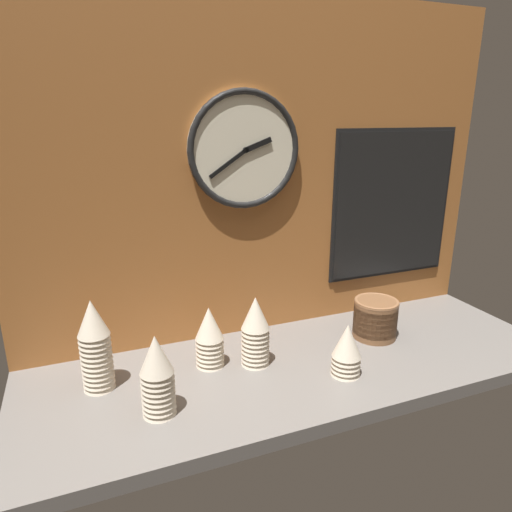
# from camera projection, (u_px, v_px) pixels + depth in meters

# --- Properties ---
(ground_plane) EXTENTS (1.60, 0.56, 0.04)m
(ground_plane) POSITION_uv_depth(u_px,v_px,m) (300.00, 367.00, 1.36)
(ground_plane) COLOR slate
(wall_tiled_back) EXTENTS (1.60, 0.03, 1.05)m
(wall_tiled_back) POSITION_uv_depth(u_px,v_px,m) (267.00, 173.00, 1.44)
(wall_tiled_back) COLOR #A3602D
(wall_tiled_back) RESTS_ON ground_plane
(cup_stack_far_left) EXTENTS (0.08, 0.08, 0.25)m
(cup_stack_far_left) POSITION_uv_depth(u_px,v_px,m) (95.00, 345.00, 1.19)
(cup_stack_far_left) COLOR beige
(cup_stack_far_left) RESTS_ON ground_plane
(cup_stack_left) EXTENTS (0.08, 0.08, 0.21)m
(cup_stack_left) POSITION_uv_depth(u_px,v_px,m) (157.00, 376.00, 1.09)
(cup_stack_left) COLOR beige
(cup_stack_left) RESTS_ON ground_plane
(cup_stack_center) EXTENTS (0.08, 0.08, 0.21)m
(cup_stack_center) POSITION_uv_depth(u_px,v_px,m) (255.00, 331.00, 1.31)
(cup_stack_center) COLOR beige
(cup_stack_center) RESTS_ON ground_plane
(cup_stack_center_left) EXTENTS (0.08, 0.08, 0.18)m
(cup_stack_center_left) POSITION_uv_depth(u_px,v_px,m) (209.00, 337.00, 1.31)
(cup_stack_center_left) COLOR beige
(cup_stack_center_left) RESTS_ON ground_plane
(cup_stack_center_right) EXTENTS (0.08, 0.08, 0.15)m
(cup_stack_center_right) POSITION_uv_depth(u_px,v_px,m) (347.00, 350.00, 1.27)
(cup_stack_center_right) COLOR beige
(cup_stack_center_right) RESTS_ON ground_plane
(bowl_stack_right) EXTENTS (0.14, 0.14, 0.13)m
(bowl_stack_right) POSITION_uv_depth(u_px,v_px,m) (375.00, 318.00, 1.49)
(bowl_stack_right) COLOR brown
(bowl_stack_right) RESTS_ON ground_plane
(wall_clock) EXTENTS (0.35, 0.03, 0.35)m
(wall_clock) POSITION_uv_depth(u_px,v_px,m) (245.00, 150.00, 1.36)
(wall_clock) COLOR beige
(menu_board) EXTENTS (0.49, 0.01, 0.53)m
(menu_board) POSITION_uv_depth(u_px,v_px,m) (393.00, 205.00, 1.63)
(menu_board) COLOR black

